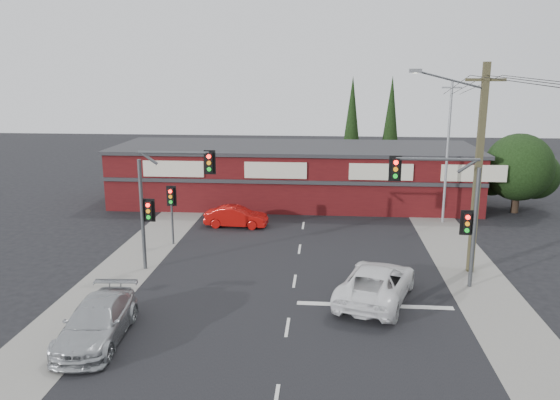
# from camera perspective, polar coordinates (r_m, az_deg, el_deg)

# --- Properties ---
(ground) EXTENTS (120.00, 120.00, 0.00)m
(ground) POSITION_cam_1_polar(r_m,az_deg,el_deg) (24.91, 1.40, -9.30)
(ground) COLOR black
(ground) RESTS_ON ground
(road_strip) EXTENTS (14.00, 70.00, 0.01)m
(road_strip) POSITION_cam_1_polar(r_m,az_deg,el_deg) (29.58, 1.99, -5.58)
(road_strip) COLOR black
(road_strip) RESTS_ON ground
(verge_left) EXTENTS (3.00, 70.00, 0.02)m
(verge_left) POSITION_cam_1_polar(r_m,az_deg,el_deg) (31.15, -13.89, -4.98)
(verge_left) COLOR gray
(verge_left) RESTS_ON ground
(verge_right) EXTENTS (3.00, 70.00, 0.02)m
(verge_right) POSITION_cam_1_polar(r_m,az_deg,el_deg) (30.41, 18.28, -5.73)
(verge_right) COLOR gray
(verge_right) RESTS_ON ground
(stop_line) EXTENTS (6.50, 0.35, 0.01)m
(stop_line) POSITION_cam_1_polar(r_m,az_deg,el_deg) (23.59, 9.85, -10.81)
(stop_line) COLOR silver
(stop_line) RESTS_ON ground
(white_suv) EXTENTS (4.18, 6.13, 1.56)m
(white_suv) POSITION_cam_1_polar(r_m,az_deg,el_deg) (23.88, 10.03, -8.52)
(white_suv) COLOR white
(white_suv) RESTS_ON ground
(silver_suv) EXTENTS (2.39, 5.15, 1.46)m
(silver_suv) POSITION_cam_1_polar(r_m,az_deg,el_deg) (21.31, -18.59, -11.97)
(silver_suv) COLOR #ADB1B3
(silver_suv) RESTS_ON ground
(red_sedan) EXTENTS (3.99, 1.58, 1.29)m
(red_sedan) POSITION_cam_1_polar(r_m,az_deg,el_deg) (34.48, -4.59, -1.75)
(red_sedan) COLOR #B00E0A
(red_sedan) RESTS_ON ground
(lane_dashes) EXTENTS (0.12, 63.21, 0.01)m
(lane_dashes) POSITION_cam_1_polar(r_m,az_deg,el_deg) (37.04, 2.60, -1.66)
(lane_dashes) COLOR silver
(lane_dashes) RESTS_ON ground
(shop_building) EXTENTS (27.30, 8.40, 4.22)m
(shop_building) POSITION_cam_1_polar(r_m,az_deg,el_deg) (40.70, 1.47, 2.77)
(shop_building) COLOR #440D10
(shop_building) RESTS_ON ground
(tree_cluster) EXTENTS (5.90, 5.10, 5.50)m
(tree_cluster) POSITION_cam_1_polar(r_m,az_deg,el_deg) (41.20, 23.70, 2.85)
(tree_cluster) COLOR #2D2116
(tree_cluster) RESTS_ON ground
(conifer_near) EXTENTS (1.80, 1.80, 9.25)m
(conifer_near) POSITION_cam_1_polar(r_m,az_deg,el_deg) (47.19, 7.52, 8.21)
(conifer_near) COLOR #2D2116
(conifer_near) RESTS_ON ground
(conifer_far) EXTENTS (1.80, 1.80, 9.25)m
(conifer_far) POSITION_cam_1_polar(r_m,az_deg,el_deg) (49.46, 11.51, 8.29)
(conifer_far) COLOR #2D2116
(conifer_far) RESTS_ON ground
(traffic_mast_left) EXTENTS (3.77, 0.27, 5.97)m
(traffic_mast_left) POSITION_cam_1_polar(r_m,az_deg,el_deg) (26.75, -12.16, 0.82)
(traffic_mast_left) COLOR #47494C
(traffic_mast_left) RESTS_ON ground
(traffic_mast_right) EXTENTS (3.96, 0.27, 5.97)m
(traffic_mast_right) POSITION_cam_1_polar(r_m,az_deg,el_deg) (25.23, 17.35, -0.21)
(traffic_mast_right) COLOR #47494C
(traffic_mast_right) RESTS_ON ground
(pedestal_signal) EXTENTS (0.55, 0.27, 3.38)m
(pedestal_signal) POSITION_cam_1_polar(r_m,az_deg,el_deg) (31.04, -11.27, -0.31)
(pedestal_signal) COLOR #47494C
(pedestal_signal) RESTS_ON ground
(utility_pole) EXTENTS (4.38, 0.59, 10.00)m
(utility_pole) POSITION_cam_1_polar(r_m,az_deg,el_deg) (27.21, 19.78, 3.68)
(utility_pole) COLOR #4E482C
(utility_pole) RESTS_ON ground
(steel_pole) EXTENTS (1.20, 0.16, 9.00)m
(steel_pole) POSITION_cam_1_polar(r_m,az_deg,el_deg) (36.12, 17.10, 4.97)
(steel_pole) COLOR gray
(steel_pole) RESTS_ON ground
(power_lines) EXTENTS (2.01, 29.00, 1.22)m
(power_lines) POSITION_cam_1_polar(r_m,az_deg,el_deg) (21.71, 24.48, 10.73)
(power_lines) COLOR black
(power_lines) RESTS_ON ground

